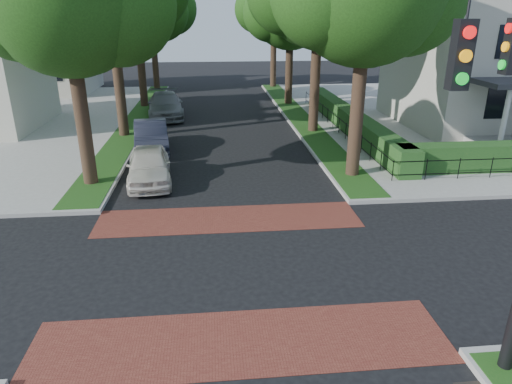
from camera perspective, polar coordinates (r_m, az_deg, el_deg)
The scene contains 16 objects.
ground at distance 13.01m, azimuth -2.83°, elevation -9.24°, with size 120.00×120.00×0.00m, color black.
sidewalk_ne at distance 36.78m, azimuth 27.75°, elevation 8.67°, with size 30.00×30.00×0.15m, color gray.
crosswalk_far at distance 15.84m, azimuth -3.43°, elevation -3.35°, with size 9.00×2.20×0.01m, color maroon.
crosswalk_near at distance 10.38m, azimuth -1.88°, elevation -18.20°, with size 9.00×2.20×0.01m, color maroon.
grass_strip_ne at distance 31.52m, azimuth 5.33°, elevation 9.42°, with size 1.60×29.80×0.02m, color #144112.
grass_strip_nw at distance 31.37m, azimuth -14.69°, elevation 8.76°, with size 1.60×29.80×0.02m, color #144112.
tree_right_far at distance 35.93m, azimuth 4.45°, elevation 21.73°, with size 7.25×6.23×9.74m.
tree_right_back at distance 44.84m, azimuth 2.37°, elevation 22.14°, with size 7.50×6.45×10.20m.
tree_left_far at distance 35.76m, azimuth -14.56°, elevation 21.51°, with size 7.00×6.02×9.86m.
tree_left_back at distance 44.71m, azimuth -12.85°, elevation 21.86°, with size 7.75×6.66×10.44m.
hedge_main_road at distance 28.05m, azimuth 11.60°, elevation 8.83°, with size 1.00×18.00×1.20m, color #17431A.
fence_main_road at distance 27.86m, azimuth 9.98°, elevation 8.54°, with size 0.06×18.00×0.90m, color black, non-canonical shape.
house_left_far at distance 45.76m, azimuth -26.01°, elevation 17.33°, with size 10.00×9.00×10.14m.
parked_car_front at distance 19.54m, azimuth -13.24°, elevation 3.26°, with size 1.74×4.34×1.48m, color silver.
parked_car_middle at distance 24.15m, azimuth -12.98°, elevation 6.78°, with size 1.63×4.66×1.54m, color #202230.
parked_car_rear at distance 32.31m, azimuth -11.26°, elevation 10.59°, with size 2.29×5.63×1.63m, color slate.
Camera 1 is at (-0.45, -11.20, 6.60)m, focal length 32.00 mm.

